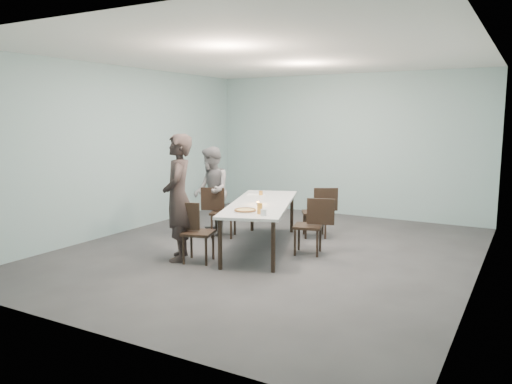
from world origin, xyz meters
The scene contains 16 objects.
ground centered at (0.00, 0.00, 0.00)m, with size 7.00×7.00×0.00m, color #333335.
room_shell centered at (0.00, 0.00, 2.03)m, with size 6.02×7.02×3.01m.
table centered at (-0.21, 0.11, 0.69)m, with size 1.71×2.75×0.75m.
chair_near_left centered at (-0.71, -1.03, 0.50)m, with size 0.65×0.52×0.87m.
chair_far_left centered at (-1.24, 0.45, 0.50)m, with size 0.65×0.54×0.87m.
chair_near_right centered at (0.66, 0.21, 0.50)m, with size 0.65×0.51×0.87m.
chair_far_right centered at (0.31, 1.30, 0.50)m, with size 0.64×0.57×0.87m.
diner_near centered at (-0.96, -1.04, 0.93)m, with size 0.68×0.44×1.86m, color black.
diner_far centered at (-1.45, 0.52, 0.79)m, with size 0.77×0.60×1.58m, color slate.
pizza centered at (-0.02, -0.70, 0.77)m, with size 0.34×0.34×0.04m.
side_plate centered at (0.07, -0.49, 0.76)m, with size 0.18×0.18×0.01m, color white.
beer_glass centered at (0.24, -0.74, 0.82)m, with size 0.08×0.08×0.15m, color orange.
water_tumbler centered at (0.35, -0.84, 0.80)m, with size 0.08×0.08×0.09m, color silver.
tealight centered at (-0.15, -0.10, 0.77)m, with size 0.06×0.06×0.05m.
amber_tumbler centered at (-0.55, 0.73, 0.79)m, with size 0.07×0.07×0.08m, color orange.
menu centered at (-0.66, 0.74, 0.75)m, with size 0.30×0.22×0.01m, color silver.
Camera 1 is at (3.56, -6.75, 2.08)m, focal length 35.00 mm.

